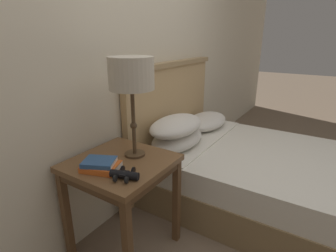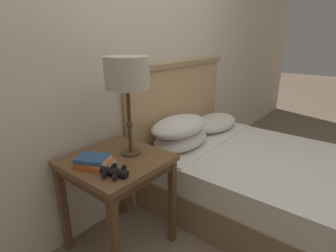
# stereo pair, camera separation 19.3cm
# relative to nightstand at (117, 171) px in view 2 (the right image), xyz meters

# --- Properties ---
(ground_plane) EXTENTS (20.00, 20.00, 0.00)m
(ground_plane) POSITION_rel_nightstand_xyz_m (0.50, -0.75, -0.58)
(ground_plane) COLOR #7A6651
(ground_plane) RESTS_ON ground
(wall_back) EXTENTS (8.00, 0.06, 2.60)m
(wall_back) POSITION_rel_nightstand_xyz_m (0.50, 0.35, 0.72)
(wall_back) COLOR beige
(wall_back) RESTS_ON ground_plane
(nightstand) EXTENTS (0.58, 0.58, 0.67)m
(nightstand) POSITION_rel_nightstand_xyz_m (0.00, 0.00, 0.00)
(nightstand) COLOR brown
(nightstand) RESTS_ON ground_plane
(bed) EXTENTS (1.43, 1.93, 1.18)m
(bed) POSITION_rel_nightstand_xyz_m (1.03, -0.56, -0.29)
(bed) COLOR olive
(bed) RESTS_ON ground_plane
(table_lamp) EXTENTS (0.27, 0.27, 0.62)m
(table_lamp) POSITION_rel_nightstand_xyz_m (0.11, -0.02, 0.60)
(table_lamp) COLOR #4C3823
(table_lamp) RESTS_ON nightstand
(book_on_nightstand) EXTENTS (0.21, 0.24, 0.04)m
(book_on_nightstand) POSITION_rel_nightstand_xyz_m (-0.15, 0.01, 0.11)
(book_on_nightstand) COLOR silver
(book_on_nightstand) RESTS_ON nightstand
(book_stacked_on_top) EXTENTS (0.20, 0.22, 0.03)m
(book_stacked_on_top) POSITION_rel_nightstand_xyz_m (-0.15, 0.02, 0.14)
(book_stacked_on_top) COLOR silver
(book_stacked_on_top) RESTS_ON book_on_nightstand
(binoculars_pair) EXTENTS (0.15, 0.16, 0.05)m
(binoculars_pair) POSITION_rel_nightstand_xyz_m (-0.15, -0.17, 0.11)
(binoculars_pair) COLOR black
(binoculars_pair) RESTS_ON nightstand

